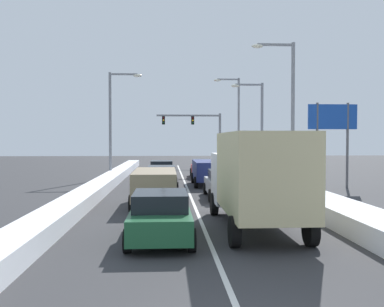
{
  "coord_description": "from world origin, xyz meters",
  "views": [
    {
      "loc": [
        -1.29,
        -5.83,
        3.12
      ],
      "look_at": [
        0.49,
        24.78,
        2.14
      ],
      "focal_mm": 40.22,
      "sensor_mm": 36.0,
      "label": 1
    }
  ],
  "objects_px": {
    "sedan_red_right_lane_fourth": "(203,168)",
    "sedan_green_center_lane_nearest": "(161,215)",
    "street_lamp_right_far": "(235,116)",
    "suv_navy_right_lane_third": "(208,171)",
    "traffic_light_gantry": "(200,128)",
    "sedan_silver_right_lane_second": "(225,184)",
    "street_lamp_left_mid": "(115,115)",
    "box_truck_right_lane_nearest": "(256,175)",
    "sedan_gray_center_lane_fourth": "(162,170)",
    "roadside_sign_right": "(332,126)",
    "sedan_black_center_lane_third": "(162,178)",
    "suv_tan_center_lane_second": "(155,184)",
    "street_lamp_right_mid": "(257,121)",
    "street_lamp_right_near": "(287,103)"
  },
  "relations": [
    {
      "from": "sedan_black_center_lane_third",
      "to": "sedan_gray_center_lane_fourth",
      "type": "bearing_deg",
      "value": 90.66
    },
    {
      "from": "box_truck_right_lane_nearest",
      "to": "sedan_silver_right_lane_second",
      "type": "relative_size",
      "value": 1.6
    },
    {
      "from": "sedan_black_center_lane_third",
      "to": "street_lamp_left_mid",
      "type": "bearing_deg",
      "value": 114.8
    },
    {
      "from": "traffic_light_gantry",
      "to": "sedan_red_right_lane_fourth",
      "type": "bearing_deg",
      "value": -93.41
    },
    {
      "from": "sedan_red_right_lane_fourth",
      "to": "sedan_green_center_lane_nearest",
      "type": "xyz_separation_m",
      "value": [
        -3.19,
        -22.15,
        0.0
      ]
    },
    {
      "from": "box_truck_right_lane_nearest",
      "to": "street_lamp_left_mid",
      "type": "distance_m",
      "value": 21.79
    },
    {
      "from": "sedan_black_center_lane_third",
      "to": "traffic_light_gantry",
      "type": "height_order",
      "value": "traffic_light_gantry"
    },
    {
      "from": "sedan_black_center_lane_third",
      "to": "street_lamp_right_far",
      "type": "bearing_deg",
      "value": 66.63
    },
    {
      "from": "traffic_light_gantry",
      "to": "street_lamp_left_mid",
      "type": "bearing_deg",
      "value": -118.11
    },
    {
      "from": "sedan_silver_right_lane_second",
      "to": "street_lamp_left_mid",
      "type": "relative_size",
      "value": 0.53
    },
    {
      "from": "street_lamp_right_far",
      "to": "suv_navy_right_lane_third",
      "type": "bearing_deg",
      "value": -106.19
    },
    {
      "from": "suv_navy_right_lane_third",
      "to": "street_lamp_left_mid",
      "type": "bearing_deg",
      "value": 140.75
    },
    {
      "from": "traffic_light_gantry",
      "to": "street_lamp_right_mid",
      "type": "height_order",
      "value": "street_lamp_right_mid"
    },
    {
      "from": "sedan_red_right_lane_fourth",
      "to": "roadside_sign_right",
      "type": "distance_m",
      "value": 11.81
    },
    {
      "from": "sedan_black_center_lane_third",
      "to": "sedan_gray_center_lane_fourth",
      "type": "height_order",
      "value": "same"
    },
    {
      "from": "box_truck_right_lane_nearest",
      "to": "roadside_sign_right",
      "type": "height_order",
      "value": "roadside_sign_right"
    },
    {
      "from": "suv_navy_right_lane_third",
      "to": "suv_tan_center_lane_second",
      "type": "xyz_separation_m",
      "value": [
        -3.4,
        -8.91,
        0.0
      ]
    },
    {
      "from": "roadside_sign_right",
      "to": "sedan_red_right_lane_fourth",
      "type": "bearing_deg",
      "value": 132.37
    },
    {
      "from": "street_lamp_right_near",
      "to": "suv_tan_center_lane_second",
      "type": "bearing_deg",
      "value": -145.29
    },
    {
      "from": "street_lamp_left_mid",
      "to": "street_lamp_right_near",
      "type": "bearing_deg",
      "value": -38.63
    },
    {
      "from": "suv_tan_center_lane_second",
      "to": "street_lamp_right_far",
      "type": "distance_m",
      "value": 24.77
    },
    {
      "from": "box_truck_right_lane_nearest",
      "to": "street_lamp_right_near",
      "type": "xyz_separation_m",
      "value": [
        4.23,
        11.08,
        3.43
      ]
    },
    {
      "from": "traffic_light_gantry",
      "to": "box_truck_right_lane_nearest",
      "type": "bearing_deg",
      "value": -91.27
    },
    {
      "from": "suv_tan_center_lane_second",
      "to": "street_lamp_left_mid",
      "type": "relative_size",
      "value": 0.57
    },
    {
      "from": "suv_navy_right_lane_third",
      "to": "sedan_black_center_lane_third",
      "type": "height_order",
      "value": "suv_navy_right_lane_third"
    },
    {
      "from": "street_lamp_right_near",
      "to": "roadside_sign_right",
      "type": "height_order",
      "value": "street_lamp_right_near"
    },
    {
      "from": "box_truck_right_lane_nearest",
      "to": "roadside_sign_right",
      "type": "relative_size",
      "value": 1.31
    },
    {
      "from": "sedan_gray_center_lane_fourth",
      "to": "traffic_light_gantry",
      "type": "distance_m",
      "value": 17.84
    },
    {
      "from": "sedan_green_center_lane_nearest",
      "to": "sedan_black_center_lane_third",
      "type": "distance_m",
      "value": 13.22
    },
    {
      "from": "roadside_sign_right",
      "to": "suv_navy_right_lane_third",
      "type": "bearing_deg",
      "value": 164.97
    },
    {
      "from": "box_truck_right_lane_nearest",
      "to": "street_lamp_right_mid",
      "type": "distance_m",
      "value": 20.57
    },
    {
      "from": "street_lamp_right_far",
      "to": "traffic_light_gantry",
      "type": "bearing_deg",
      "value": 115.08
    },
    {
      "from": "sedan_green_center_lane_nearest",
      "to": "sedan_black_center_lane_third",
      "type": "bearing_deg",
      "value": 90.59
    },
    {
      "from": "suv_navy_right_lane_third",
      "to": "sedan_red_right_lane_fourth",
      "type": "relative_size",
      "value": 1.09
    },
    {
      "from": "box_truck_right_lane_nearest",
      "to": "street_lamp_right_far",
      "type": "distance_m",
      "value": 29.27
    },
    {
      "from": "street_lamp_right_near",
      "to": "roadside_sign_right",
      "type": "distance_m",
      "value": 3.83
    },
    {
      "from": "traffic_light_gantry",
      "to": "roadside_sign_right",
      "type": "height_order",
      "value": "traffic_light_gantry"
    },
    {
      "from": "sedan_green_center_lane_nearest",
      "to": "street_lamp_right_mid",
      "type": "bearing_deg",
      "value": 70.47
    },
    {
      "from": "street_lamp_right_mid",
      "to": "street_lamp_right_far",
      "type": "distance_m",
      "value": 8.9
    },
    {
      "from": "traffic_light_gantry",
      "to": "street_lamp_right_far",
      "type": "height_order",
      "value": "street_lamp_right_far"
    },
    {
      "from": "traffic_light_gantry",
      "to": "street_lamp_left_mid",
      "type": "distance_m",
      "value": 17.16
    },
    {
      "from": "sedan_gray_center_lane_fourth",
      "to": "street_lamp_right_far",
      "type": "distance_m",
      "value": 13.53
    },
    {
      "from": "street_lamp_right_mid",
      "to": "sedan_black_center_lane_third",
      "type": "bearing_deg",
      "value": -133.66
    },
    {
      "from": "roadside_sign_right",
      "to": "traffic_light_gantry",
      "type": "bearing_deg",
      "value": 106.43
    },
    {
      "from": "box_truck_right_lane_nearest",
      "to": "sedan_silver_right_lane_second",
      "type": "bearing_deg",
      "value": 89.96
    },
    {
      "from": "sedan_gray_center_lane_fourth",
      "to": "sedan_green_center_lane_nearest",
      "type": "bearing_deg",
      "value": -89.39
    },
    {
      "from": "sedan_green_center_lane_nearest",
      "to": "street_lamp_right_mid",
      "type": "xyz_separation_m",
      "value": [
        7.54,
        21.26,
        3.9
      ]
    },
    {
      "from": "sedan_gray_center_lane_fourth",
      "to": "street_lamp_right_near",
      "type": "relative_size",
      "value": 0.5
    },
    {
      "from": "sedan_black_center_lane_third",
      "to": "sedan_red_right_lane_fourth",
      "type": "bearing_deg",
      "value": 69.56
    },
    {
      "from": "suv_navy_right_lane_third",
      "to": "sedan_black_center_lane_third",
      "type": "distance_m",
      "value": 4.13
    }
  ]
}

